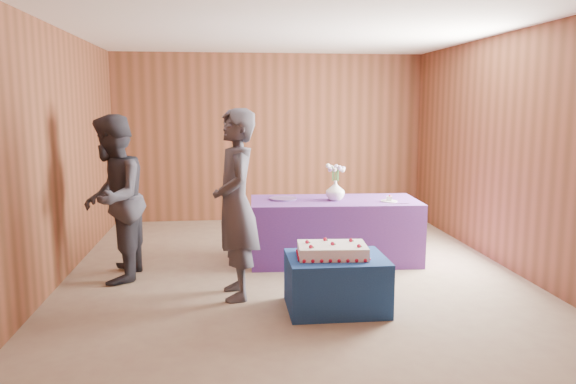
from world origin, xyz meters
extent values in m
plane|color=gray|center=(0.00, 0.00, 0.00)|extent=(6.00, 6.00, 0.00)
cube|color=brown|center=(0.00, 3.00, 1.35)|extent=(5.00, 0.04, 2.70)
cube|color=brown|center=(0.00, -3.00, 1.35)|extent=(5.00, 0.04, 2.70)
cube|color=brown|center=(-2.50, 0.00, 1.35)|extent=(0.04, 6.00, 2.70)
cube|color=brown|center=(2.50, 0.00, 1.35)|extent=(0.04, 6.00, 2.70)
cube|color=white|center=(0.00, 0.00, 2.70)|extent=(5.00, 6.00, 0.04)
cube|color=navy|center=(0.27, -1.22, 0.25)|extent=(0.90, 0.70, 0.50)
cube|color=#5D2E7F|center=(0.56, 0.40, 0.38)|extent=(2.04, 1.00, 0.75)
cube|color=white|center=(0.23, -1.21, 0.56)|extent=(0.65, 0.46, 0.11)
sphere|color=#AD0D28|center=(-0.10, -1.39, 0.52)|extent=(0.03, 0.03, 0.03)
sphere|color=#AD0D28|center=(0.52, -1.44, 0.52)|extent=(0.03, 0.03, 0.03)
sphere|color=#AD0D28|center=(-0.07, -0.98, 0.52)|extent=(0.03, 0.03, 0.03)
sphere|color=#AD0D28|center=(0.55, -1.03, 0.52)|extent=(0.03, 0.03, 0.03)
sphere|color=#AD0D28|center=(0.03, -1.30, 0.63)|extent=(0.04, 0.04, 0.04)
cone|color=#145819|center=(0.06, -1.30, 0.62)|extent=(0.01, 0.03, 0.02)
sphere|color=#AD0D28|center=(0.40, -1.13, 0.63)|extent=(0.04, 0.04, 0.04)
cone|color=#145819|center=(0.42, -1.13, 0.62)|extent=(0.01, 0.03, 0.02)
sphere|color=#AD0D28|center=(0.23, -1.21, 0.63)|extent=(0.04, 0.04, 0.04)
cone|color=#145819|center=(0.25, -1.21, 0.62)|extent=(0.01, 0.03, 0.02)
imported|color=white|center=(0.56, 0.37, 0.87)|extent=(0.28, 0.28, 0.24)
cylinder|color=#265F28|center=(0.60, 0.37, 1.06)|extent=(0.01, 0.01, 0.15)
sphere|color=silver|center=(0.66, 0.37, 1.14)|extent=(0.05, 0.05, 0.05)
cylinder|color=#265F28|center=(0.59, 0.39, 1.06)|extent=(0.01, 0.01, 0.15)
sphere|color=white|center=(0.64, 0.42, 1.14)|extent=(0.05, 0.05, 0.05)
cylinder|color=#265F28|center=(0.58, 0.41, 1.06)|extent=(0.01, 0.01, 0.15)
sphere|color=silver|center=(0.59, 0.46, 1.14)|extent=(0.05, 0.05, 0.05)
cylinder|color=#265F28|center=(0.55, 0.41, 1.06)|extent=(0.01, 0.01, 0.15)
sphere|color=white|center=(0.54, 0.46, 1.14)|extent=(0.05, 0.05, 0.05)
cylinder|color=#265F28|center=(0.53, 0.39, 1.06)|extent=(0.01, 0.01, 0.15)
sphere|color=silver|center=(0.49, 0.42, 1.14)|extent=(0.05, 0.05, 0.05)
cylinder|color=#265F28|center=(0.53, 0.37, 1.06)|extent=(0.01, 0.01, 0.15)
sphere|color=white|center=(0.47, 0.37, 1.14)|extent=(0.05, 0.05, 0.05)
cylinder|color=#265F28|center=(0.53, 0.35, 1.06)|extent=(0.01, 0.01, 0.15)
sphere|color=silver|center=(0.49, 0.32, 1.14)|extent=(0.05, 0.05, 0.05)
cylinder|color=#265F28|center=(0.55, 0.33, 1.06)|extent=(0.01, 0.01, 0.15)
sphere|color=white|center=(0.54, 0.28, 1.14)|extent=(0.05, 0.05, 0.05)
cylinder|color=#265F28|center=(0.58, 0.33, 1.06)|extent=(0.01, 0.01, 0.15)
sphere|color=silver|center=(0.59, 0.28, 1.14)|extent=(0.05, 0.05, 0.05)
cylinder|color=#265F28|center=(0.59, 0.35, 1.06)|extent=(0.01, 0.01, 0.15)
sphere|color=white|center=(0.64, 0.32, 1.14)|extent=(0.05, 0.05, 0.05)
cylinder|color=#62468D|center=(-0.05, 0.49, 0.76)|extent=(0.34, 0.34, 0.02)
cylinder|color=silver|center=(1.18, 0.20, 0.76)|extent=(0.23, 0.23, 0.01)
cube|color=white|center=(1.18, 0.20, 0.79)|extent=(0.07, 0.07, 0.05)
sphere|color=#AD0D28|center=(1.18, 0.19, 0.83)|extent=(0.02, 0.02, 0.02)
cube|color=#B2B2B7|center=(1.24, 0.04, 0.75)|extent=(0.26, 0.05, 0.00)
imported|color=#3B3A44|center=(-0.64, -0.77, 0.92)|extent=(0.51, 0.72, 1.85)
imported|color=#2E2E37|center=(-1.93, -0.10, 0.89)|extent=(0.71, 0.89, 1.78)
camera|label=1|loc=(-0.74, -6.14, 1.88)|focal=35.00mm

